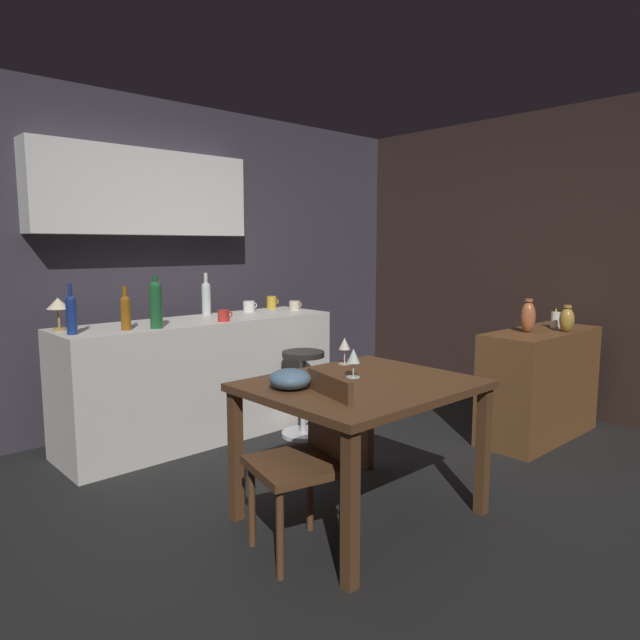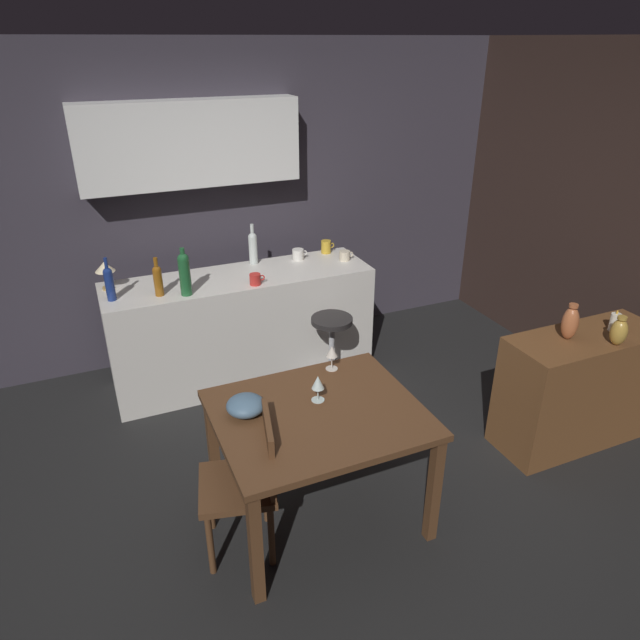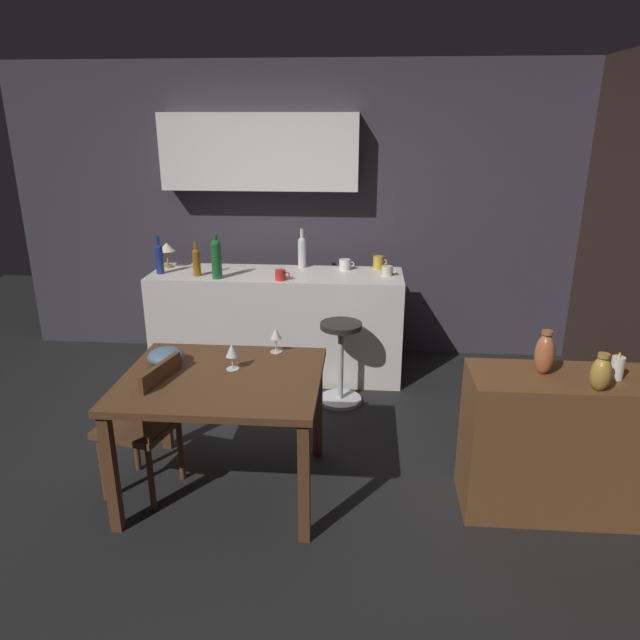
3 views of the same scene
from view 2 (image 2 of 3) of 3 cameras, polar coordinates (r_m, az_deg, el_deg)
name	(u,v)px [view 2 (image 2 of 3)]	position (r m, az deg, el deg)	size (l,w,h in m)	color
ground_plane	(327,479)	(3.88, 0.73, -15.53)	(9.00, 9.00, 0.00)	black
wall_kitchen_back	(220,193)	(4.99, -9.85, 12.27)	(5.20, 0.33, 2.60)	#38333D
wall_side_right	(621,227)	(4.93, 27.71, 8.13)	(0.10, 4.40, 2.60)	#33231E
dining_table	(318,425)	(3.24, -0.19, -10.36)	(1.12, 0.94, 0.74)	#56351E
kitchen_counter	(243,327)	(4.75, -7.69, -0.70)	(2.10, 0.60, 0.90)	silver
sideboard_cabinet	(577,388)	(4.36, 24.12, -6.20)	(1.10, 0.44, 0.82)	brown
chair_near_window	(249,479)	(3.20, -7.10, -15.35)	(0.48, 0.48, 0.84)	#56351E
bar_stool	(332,353)	(4.53, 1.15, -3.28)	(0.34, 0.34, 0.66)	#262323
wine_glass_left	(318,383)	(3.22, -0.21, -6.28)	(0.07, 0.07, 0.16)	silver
wine_glass_right	(332,352)	(3.51, 1.18, -3.23)	(0.08, 0.08, 0.16)	silver
fruit_bowl	(246,405)	(3.17, -7.38, -8.39)	(0.21, 0.21, 0.10)	slate
wine_bottle_cobalt	(109,282)	(4.31, -20.17, 3.54)	(0.06, 0.06, 0.32)	navy
wine_bottle_amber	(158,279)	(4.29, -15.77, 3.95)	(0.06, 0.06, 0.29)	#8C5114
wine_bottle_clear	(253,246)	(4.77, -6.66, 7.26)	(0.07, 0.07, 0.33)	silver
wine_bottle_green	(185,272)	(4.24, -13.28, 4.62)	(0.08, 0.08, 0.35)	#1E592D
cup_red	(255,279)	(4.37, -6.42, 4.03)	(0.12, 0.08, 0.09)	red
cup_cream	(345,256)	(4.85, 2.48, 6.40)	(0.12, 0.09, 0.08)	beige
cup_white	(298,254)	(4.86, -2.18, 6.52)	(0.13, 0.10, 0.09)	white
cup_mustard	(326,247)	(5.01, 0.62, 7.27)	(0.12, 0.09, 0.11)	gold
counter_lamp	(105,269)	(4.50, -20.55, 4.80)	(0.14, 0.14, 0.22)	#A58447
pillar_candle_tall	(615,322)	(4.29, 27.19, -0.20)	(0.07, 0.07, 0.15)	white
vase_brass	(619,332)	(4.09, 27.50, -1.02)	(0.10, 0.10, 0.20)	#B78C38
vase_copper	(570,323)	(4.03, 23.54, -0.24)	(0.11, 0.11, 0.25)	#B26038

